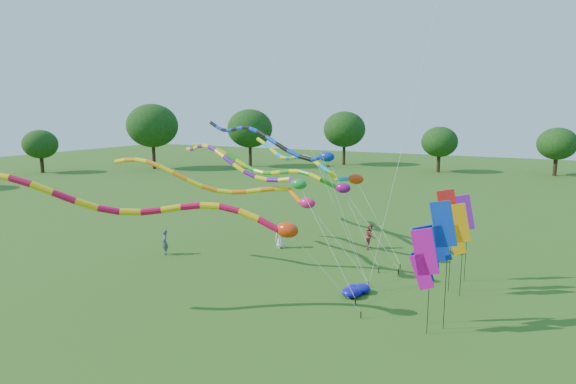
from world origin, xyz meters
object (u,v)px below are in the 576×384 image
at_px(blue_nylon_heap, 353,289).
at_px(person_c, 370,236).
at_px(person_b, 165,242).
at_px(tube_kite_orange, 231,185).
at_px(person_a, 281,236).
at_px(tube_kite_red, 181,211).

xyz_separation_m(blue_nylon_heap, person_c, (-1.57, 7.66, 0.57)).
bearing_deg(person_b, person_c, 76.34).
bearing_deg(tube_kite_orange, person_c, 46.92).
bearing_deg(person_a, tube_kite_red, -128.35).
distance_m(tube_kite_orange, person_b, 6.63).
relative_size(person_a, person_c, 0.97).
distance_m(tube_kite_red, blue_nylon_heap, 9.05).
height_order(tube_kite_red, blue_nylon_heap, tube_kite_red).
height_order(tube_kite_red, person_c, tube_kite_red).
bearing_deg(person_a, blue_nylon_heap, -81.43).
distance_m(tube_kite_red, person_a, 11.43).
height_order(blue_nylon_heap, person_b, person_b).
distance_m(person_b, person_c, 12.75).
height_order(tube_kite_orange, person_a, tube_kite_orange).
height_order(tube_kite_red, person_b, tube_kite_red).
xyz_separation_m(tube_kite_red, person_b, (-6.54, 6.27, -3.74)).
relative_size(tube_kite_orange, person_c, 8.97).
relative_size(tube_kite_orange, person_b, 9.25).
xyz_separation_m(tube_kite_red, tube_kite_orange, (-1.26, 5.63, 0.22)).
relative_size(blue_nylon_heap, person_a, 0.96).
distance_m(tube_kite_orange, person_c, 10.10).
bearing_deg(blue_nylon_heap, tube_kite_orange, 179.15).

